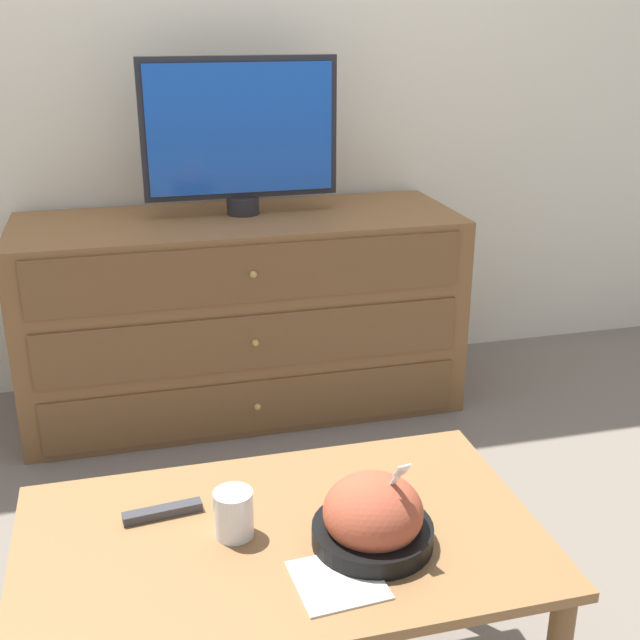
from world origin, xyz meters
The scene contains 9 objects.
ground_plane centered at (0.00, 0.00, 0.00)m, with size 12.00×12.00×0.00m, color #70665B.
wall_back centered at (0.00, 0.03, 1.30)m, with size 12.00×0.05×2.60m.
dresser centered at (-0.05, -0.31, 0.35)m, with size 1.52×0.57×0.70m.
tv centered at (-0.02, -0.25, 0.98)m, with size 0.67×0.11×0.53m.
coffee_table centered at (-0.21, -1.78, 0.40)m, with size 0.95×0.57×0.47m.
takeout_bowl centered at (-0.06, -1.84, 0.52)m, with size 0.22×0.22×0.19m.
drink_cup centered at (-0.29, -1.76, 0.51)m, with size 0.07×0.07×0.09m.
napkin centered at (-0.14, -1.93, 0.47)m, with size 0.15×0.15×0.00m.
remote_control centered at (-0.42, -1.66, 0.48)m, with size 0.15×0.04×0.02m.
Camera 1 is at (-0.45, -2.98, 1.36)m, focal length 45.00 mm.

